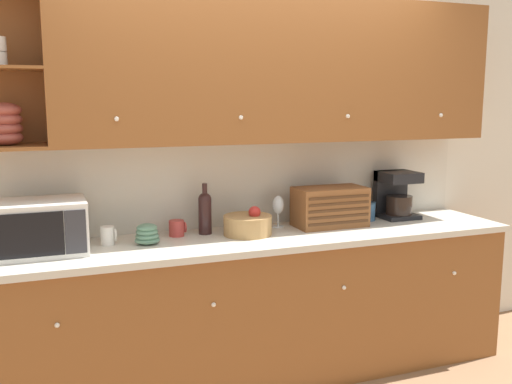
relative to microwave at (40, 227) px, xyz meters
name	(u,v)px	position (x,y,z in m)	size (l,w,h in m)	color
ground_plane	(245,355)	(1.28, 0.29, -1.08)	(24.00, 24.00, 0.00)	#896647
wall_back	(243,170)	(1.28, 0.32, 0.22)	(5.67, 0.06, 2.60)	beige
counter_unit	(261,306)	(1.28, -0.02, -0.61)	(3.29, 0.66, 0.93)	brown
backsplash_panel	(244,183)	(1.28, 0.29, 0.14)	(3.27, 0.01, 0.57)	beige
upper_cabinets	(278,71)	(1.45, 0.12, 0.86)	(3.27, 0.37, 0.89)	brown
microwave	(40,227)	(0.00, 0.00, 0.00)	(0.49, 0.37, 0.29)	silver
mug	(108,236)	(0.36, 0.06, -0.09)	(0.09, 0.08, 0.11)	silver
bowl_stack_on_counter	(147,234)	(0.58, 0.00, -0.09)	(0.15, 0.15, 0.12)	slate
mug_blue_second	(177,228)	(0.79, 0.13, -0.10)	(0.11, 0.09, 0.10)	#B73D38
wine_bottle	(205,211)	(0.96, 0.12, 0.00)	(0.08, 0.08, 0.32)	black
fruit_basket	(248,225)	(1.21, 0.01, -0.08)	(0.30, 0.30, 0.18)	#A87F4C
wine_glass	(278,206)	(1.46, 0.14, 0.00)	(0.08, 0.08, 0.21)	silver
bread_box	(330,207)	(1.80, 0.05, -0.02)	(0.47, 0.26, 0.26)	brown
storage_canister	(367,211)	(2.13, 0.12, -0.08)	(0.12, 0.12, 0.13)	#33567A
coffee_maker	(396,194)	(2.37, 0.14, 0.02)	(0.25, 0.24, 0.33)	black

